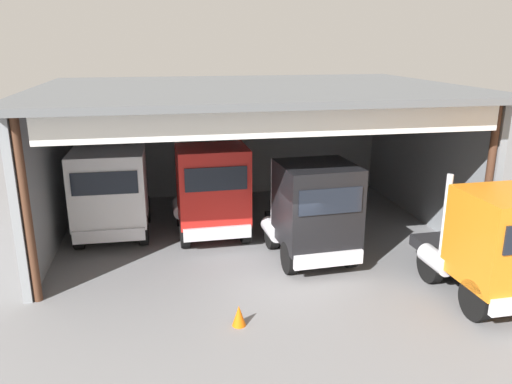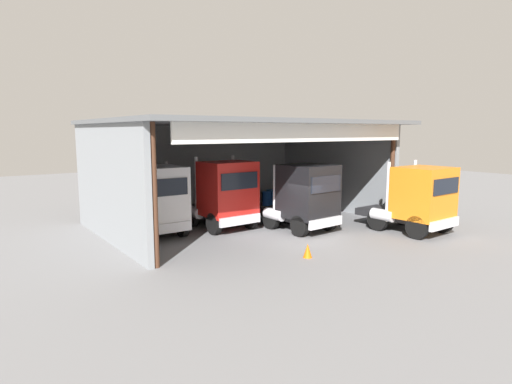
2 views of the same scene
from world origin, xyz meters
name	(u,v)px [view 2 (image 2 of 2)]	position (x,y,z in m)	size (l,w,h in m)	color
ground_plane	(299,240)	(0.00, 0.00, 0.00)	(80.00, 80.00, 0.00)	slate
workshop_shed	(232,152)	(0.00, 5.59, 3.85)	(14.85, 10.86, 5.53)	gray
truck_white_center_right_bay	(153,200)	(-5.14, 4.58, 1.77)	(2.70, 4.89, 3.49)	white
truck_red_left_bay	(224,194)	(-1.54, 4.00, 1.81)	(2.69, 4.63, 3.70)	red
truck_black_center_bay	(304,196)	(1.48, 1.30, 1.77)	(2.66, 4.47, 3.35)	black
truck_orange_right_bay	(417,198)	(5.67, -2.28, 1.72)	(2.71, 4.66, 3.51)	orange
oil_drum	(267,199)	(4.45, 8.29, 0.47)	(0.58, 0.58, 0.94)	#194CB2
tool_cart	(274,197)	(5.28, 8.52, 0.50)	(0.90, 0.60, 1.00)	#1E59A5
traffic_cone	(308,251)	(-1.50, -2.21, 0.28)	(0.36, 0.36, 0.56)	orange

